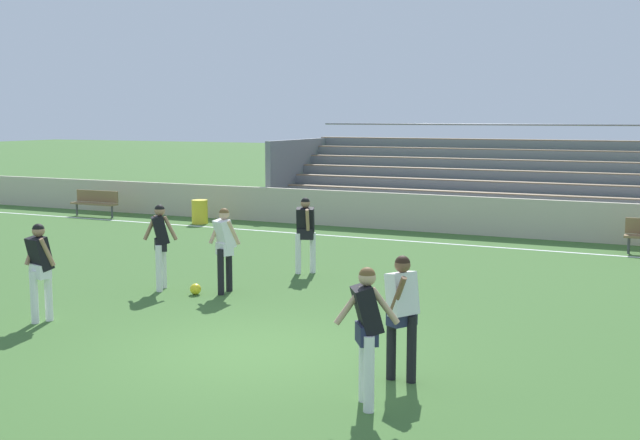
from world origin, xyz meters
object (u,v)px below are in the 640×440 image
bleacher_stand (542,181)px  player_dark_trailing_run (367,324)px  player_white_wide_left (402,307)px  soccer_ball (196,289)px  trash_bin (200,212)px  player_white_challenging (224,243)px  bench_near_wall_gap (95,201)px  player_dark_dropping_back (40,264)px  player_dark_pressing_high (305,228)px  player_dark_deep_cover (160,239)px

bleacher_stand → player_dark_trailing_run: (1.04, -17.85, -0.35)m
player_white_wide_left → soccer_ball: player_white_wide_left is taller
bleacher_stand → trash_bin: size_ratio=23.15×
player_white_challenging → player_dark_trailing_run: size_ratio=0.99×
bench_near_wall_gap → player_white_challenging: (10.52, -8.35, 0.46)m
bleacher_stand → player_white_wide_left: bleacher_stand is taller
player_white_challenging → player_white_wide_left: size_ratio=1.01×
player_dark_dropping_back → player_white_challenging: bearing=63.4°
player_dark_pressing_high → player_white_wide_left: bearing=-53.8°
bleacher_stand → bench_near_wall_gap: 15.18m
bleacher_stand → player_dark_pressing_high: size_ratio=10.60×
player_dark_trailing_run → bench_near_wall_gap: bearing=140.0°
player_white_challenging → player_white_wide_left: (4.91, -3.48, -0.01)m
player_white_wide_left → player_dark_dropping_back: (-6.53, 0.25, 0.01)m
bleacher_stand → player_white_challenging: bearing=-106.0°
player_dark_pressing_high → player_dark_dropping_back: player_dark_pressing_high is taller
player_dark_dropping_back → player_dark_trailing_run: bearing=-11.5°
player_dark_pressing_high → player_dark_dropping_back: size_ratio=1.00×
player_dark_trailing_run → player_white_wide_left: 1.07m
trash_bin → player_dark_deep_cover: bearing=-60.6°
bench_near_wall_gap → player_dark_pressing_high: 12.55m
bleacher_stand → player_white_challenging: (-3.81, -13.29, -0.37)m
player_dark_deep_cover → player_dark_dropping_back: bearing=-95.8°
player_dark_dropping_back → bench_near_wall_gap: bearing=127.5°
bleacher_stand → player_dark_deep_cover: bleacher_stand is taller
player_dark_pressing_high → player_white_wide_left: size_ratio=1.01×
player_white_challenging → player_dark_trailing_run: bearing=-43.2°
trash_bin → player_dark_dropping_back: size_ratio=0.46×
soccer_ball → trash_bin: bearing=123.4°
trash_bin → soccer_ball: size_ratio=3.52×
bench_near_wall_gap → player_dark_deep_cover: 12.63m
bleacher_stand → player_dark_dropping_back: bleacher_stand is taller
trash_bin → player_white_wide_left: player_white_wide_left is taller
player_dark_pressing_high → soccer_ball: player_dark_pressing_high is taller
player_white_wide_left → bench_near_wall_gap: bearing=142.5°
bleacher_stand → soccer_ball: bleacher_stand is taller
player_dark_deep_cover → bench_near_wall_gap: bearing=136.8°
bench_near_wall_gap → player_dark_pressing_high: bearing=-28.0°
bleacher_stand → trash_bin: bearing=-153.6°
player_white_wide_left → bleacher_stand: bearing=93.8°
bench_near_wall_gap → player_dark_pressing_high: size_ratio=1.06×
player_white_wide_left → player_dark_dropping_back: size_ratio=1.00×
bench_near_wall_gap → soccer_ball: (10.07, -8.73, -0.44)m
trash_bin → player_dark_trailing_run: (11.04, -12.89, 0.64)m
bench_near_wall_gap → player_white_challenging: bearing=-38.4°
trash_bin → player_dark_pressing_high: player_dark_pressing_high is taller
bench_near_wall_gap → bleacher_stand: bearing=19.0°
trash_bin → player_dark_trailing_run: player_dark_trailing_run is taller
player_dark_deep_cover → player_dark_trailing_run: bearing=-34.6°
player_white_challenging → player_dark_trailing_run: 6.66m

